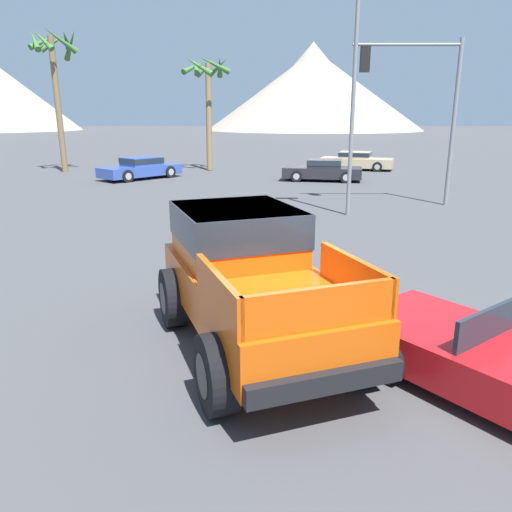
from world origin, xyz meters
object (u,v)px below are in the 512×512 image
object	(u,v)px
parked_car_blue	(141,168)
street_lamp_post	(354,80)
parked_car_dark	(323,170)
palm_tree_short	(207,85)
parked_car_tan	(356,160)
palm_tree_tall	(55,66)
traffic_light_main	(417,91)
orange_pickup_truck	(249,272)

from	to	relation	value
parked_car_blue	street_lamp_post	size ratio (longest dim) A/B	0.60
parked_car_dark	palm_tree_short	bearing A→B (deg)	62.83
parked_car_tan	parked_car_blue	distance (m)	13.85
palm_tree_tall	palm_tree_short	world-z (taller)	palm_tree_tall
parked_car_tan	palm_tree_tall	xyz separation A→B (m)	(-18.46, -1.57, 5.63)
parked_car_dark	palm_tree_tall	bearing A→B (deg)	85.79
parked_car_tan	traffic_light_main	bearing A→B (deg)	16.96
palm_tree_tall	parked_car_tan	bearing A→B (deg)	4.85
parked_car_dark	palm_tree_tall	world-z (taller)	palm_tree_tall
parked_car_tan	parked_car_dark	xyz separation A→B (m)	(-2.85, -5.68, -0.01)
parked_car_blue	palm_tree_short	bearing A→B (deg)	-85.32
parked_car_tan	parked_car_dark	distance (m)	6.35
parked_car_tan	street_lamp_post	distance (m)	16.20
parked_car_dark	palm_tree_short	xyz separation A→B (m)	(-6.70, 5.18, 4.68)
traffic_light_main	street_lamp_post	distance (m)	3.49
parked_car_tan	street_lamp_post	bearing A→B (deg)	7.06
parked_car_dark	palm_tree_short	world-z (taller)	palm_tree_short
palm_tree_short	parked_car_dark	bearing A→B (deg)	-37.71
palm_tree_tall	traffic_light_main	bearing A→B (deg)	-32.90
parked_car_blue	orange_pickup_truck	bearing A→B (deg)	149.13
parked_car_tan	palm_tree_tall	bearing A→B (deg)	-66.61
orange_pickup_truck	parked_car_dark	xyz separation A→B (m)	(3.57, 20.12, -0.56)
palm_tree_short	palm_tree_tall	bearing A→B (deg)	-173.12
orange_pickup_truck	street_lamp_post	size ratio (longest dim) A/B	0.66
orange_pickup_truck	palm_tree_short	distance (m)	25.82
parked_car_blue	palm_tree_short	size ratio (longest dim) A/B	0.66
orange_pickup_truck	parked_car_tan	bearing A→B (deg)	55.84
orange_pickup_truck	palm_tree_tall	size ratio (longest dim) A/B	0.60
street_lamp_post	palm_tree_tall	bearing A→B (deg)	137.97
orange_pickup_truck	parked_car_dark	world-z (taller)	orange_pickup_truck
street_lamp_post	palm_tree_short	distance (m)	16.24
traffic_light_main	orange_pickup_truck	bearing A→B (deg)	64.19
traffic_light_main	palm_tree_tall	bearing A→B (deg)	-32.90
palm_tree_tall	palm_tree_short	bearing A→B (deg)	6.88
parked_car_tan	parked_car_dark	bearing A→B (deg)	-8.13
parked_car_dark	parked_car_blue	distance (m)	10.11
orange_pickup_truck	parked_car_tan	world-z (taller)	orange_pickup_truck
parked_car_tan	parked_car_dark	world-z (taller)	parked_car_tan
orange_pickup_truck	parked_car_blue	distance (m)	21.84
palm_tree_tall	palm_tree_short	xyz separation A→B (m)	(8.90, 1.07, -0.96)
parked_car_dark	traffic_light_main	world-z (taller)	traffic_light_main
parked_car_tan	palm_tree_short	xyz separation A→B (m)	(-9.55, -0.49, 4.67)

